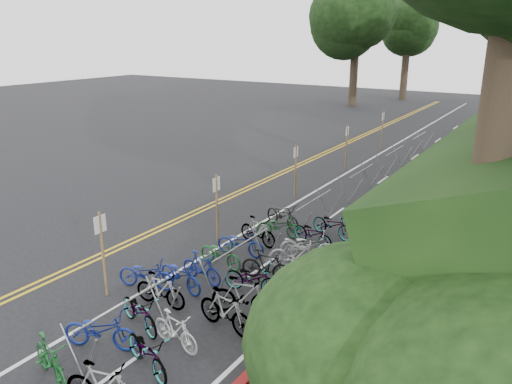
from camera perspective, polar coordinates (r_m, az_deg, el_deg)
ground at (r=15.46m, az=-17.52°, el=-11.03°), size 120.00×120.00×0.00m
road_markings at (r=22.34m, az=3.45°, el=-1.22°), size 7.47×80.00×0.01m
red_curb at (r=22.27m, az=17.38°, el=-1.95°), size 0.25×28.00×0.10m
bike_rack_front at (r=12.42m, az=-14.74°, el=-13.55°), size 1.17×2.82×1.24m
bike_racks_rest at (r=23.70m, az=11.93°, el=1.68°), size 1.14×23.00×1.17m
signpost_near at (r=14.71m, az=-17.13°, el=-6.20°), size 0.08×0.40×2.54m
signposts_rest at (r=25.33m, az=7.73°, el=4.27°), size 0.08×18.40×2.50m
bike_front at (r=15.23m, az=-12.47°, el=-9.08°), size 1.09×1.86×0.92m
bike_valet at (r=14.97m, az=-2.82°, el=-9.04°), size 3.41×12.59×1.09m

